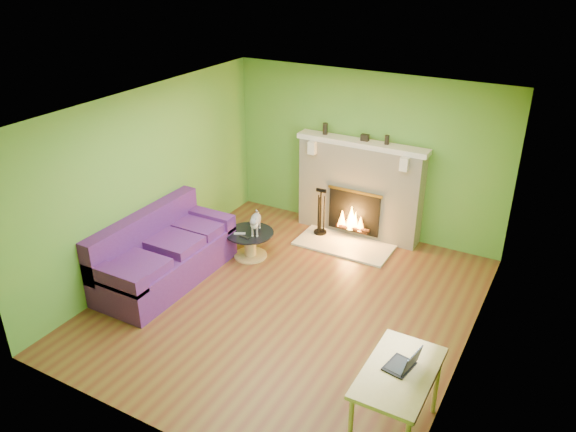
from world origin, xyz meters
name	(u,v)px	position (x,y,z in m)	size (l,w,h in m)	color
floor	(289,303)	(0.00, 0.00, 0.00)	(5.00, 5.00, 0.00)	brown
ceiling	(289,110)	(0.00, 0.00, 2.60)	(5.00, 5.00, 0.00)	white
wall_back	(366,154)	(0.00, 2.50, 1.30)	(5.00, 5.00, 0.00)	#519631
wall_front	(150,323)	(0.00, -2.50, 1.30)	(5.00, 5.00, 0.00)	#519631
wall_left	(148,181)	(-2.25, 0.00, 1.30)	(5.00, 5.00, 0.00)	#519631
wall_right	(477,260)	(2.25, 0.00, 1.30)	(5.00, 5.00, 0.00)	#519631
window_frame	(457,280)	(2.24, -0.90, 1.55)	(1.20, 1.20, 0.00)	silver
window_pane	(457,280)	(2.23, -0.90, 1.55)	(1.06, 1.06, 0.00)	white
fireplace	(359,189)	(0.00, 2.32, 0.77)	(2.10, 0.46, 1.58)	beige
hearth	(344,245)	(0.00, 1.80, 0.01)	(1.50, 0.75, 0.03)	beige
mantel	(362,143)	(0.00, 2.30, 1.54)	(2.10, 0.28, 0.08)	beige
sofa	(162,255)	(-1.86, -0.30, 0.37)	(0.96, 2.12, 0.95)	#48185C
coffee_table	(250,242)	(-1.11, 0.80, 0.23)	(0.72, 0.72, 0.41)	tan
desk	(399,379)	(1.95, -1.44, 0.69)	(0.62, 1.07, 0.79)	tan
cat	(256,222)	(-1.03, 0.85, 0.58)	(0.20, 0.54, 0.34)	slate
remote_silver	(240,234)	(-1.21, 0.68, 0.42)	(0.17, 0.04, 0.02)	#959598
remote_black	(244,237)	(-1.09, 0.62, 0.42)	(0.16, 0.04, 0.02)	black
laptop	(400,357)	(1.93, -1.39, 0.90)	(0.25, 0.29, 0.22)	black
fire_tools	(321,211)	(-0.50, 1.95, 0.42)	(0.21, 0.21, 0.79)	black
mantel_vase_left	(325,129)	(-0.64, 2.33, 1.67)	(0.08, 0.08, 0.18)	black
mantel_vase_right	(387,140)	(0.38, 2.33, 1.65)	(0.07, 0.07, 0.14)	black
mantel_box	(365,138)	(0.03, 2.33, 1.63)	(0.12, 0.08, 0.10)	black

